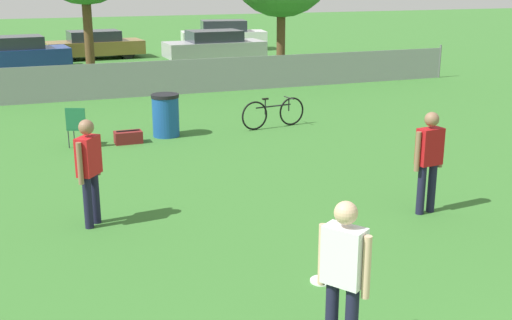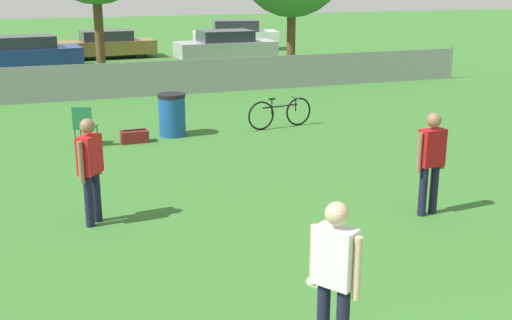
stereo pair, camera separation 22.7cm
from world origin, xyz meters
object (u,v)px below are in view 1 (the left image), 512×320
Objects in this scene: parked_car_silver at (214,46)px; bicycle_sideline at (273,113)px; frisbee_disc at (322,281)px; folding_chair_sideline at (78,125)px; parked_car_white at (224,36)px; gear_bag_sideline at (128,137)px; player_defender_red at (429,156)px; parked_car_tan at (95,45)px; trash_bin at (166,115)px; player_thrower_red at (89,165)px; parked_car_blue at (15,53)px; player_receiver_white at (344,270)px.

bicycle_sideline is at bearing -101.70° from parked_car_silver.
frisbee_disc is 8.07m from folding_chair_sideline.
frisbee_disc is 26.14m from parked_car_white.
parked_car_white is at bearing 65.98° from parked_car_silver.
gear_bag_sideline is 14.68m from parked_car_silver.
player_defender_red is 24.00m from parked_car_white.
parked_car_tan is 6.80m from parked_car_white.
trash_bin is at bearing -95.33° from parked_car_tan.
player_thrower_red is 18.37m from parked_car_blue.
player_receiver_white reaches higher than folding_chair_sideline.
folding_chair_sideline is 0.51× the size of bicycle_sideline.
parked_car_white is at bearing 74.61° from frisbee_disc.
bicycle_sideline is 1.77× the size of trash_bin.
frisbee_disc is 0.06× the size of parked_car_white.
frisbee_disc is 21.67m from parked_car_silver.
parked_car_white is at bearing 65.48° from gear_bag_sideline.
player_defender_red is 22.34m from parked_car_tan.
player_receiver_white is at bearing -88.96° from parked_car_blue.
gear_bag_sideline is 0.14× the size of parked_car_tan.
bicycle_sideline is at bearing 128.78° from player_receiver_white.
player_defender_red is 0.37× the size of parked_car_white.
bicycle_sideline is (0.01, 6.43, -0.58)m from player_defender_red.
player_thrower_red reaches higher than parked_car_tan.
frisbee_disc is 0.32× the size of folding_chair_sideline.
frisbee_disc is 0.07× the size of parked_car_silver.
parked_car_white is (9.05, 17.42, 0.22)m from folding_chair_sideline.
gear_bag_sideline is 0.14× the size of parked_car_blue.
player_defender_red is at bearing 101.73° from player_receiver_white.
folding_chair_sideline is at bearing -171.35° from trash_bin.
parked_car_blue is (-5.80, 19.69, -0.30)m from player_defender_red.
parked_car_blue is (-2.61, 22.81, -0.30)m from player_receiver_white.
parked_car_blue is 4.28m from parked_car_tan.
parked_car_silver reaches higher than parked_car_tan.
player_receiver_white is at bearing -110.06° from frisbee_disc.
player_receiver_white is 1.64× the size of trash_bin.
frisbee_disc is at bearing -155.86° from player_defender_red.
parked_car_silver is at bearing 70.09° from bicycle_sideline.
trash_bin is at bearing -82.24° from parked_car_blue.
folding_chair_sideline is 0.20× the size of parked_car_tan.
trash_bin is at bearing 105.58° from player_defender_red.
parked_car_silver reaches higher than gear_bag_sideline.
player_defender_red is at bearing 150.05° from folding_chair_sideline.
player_defender_red is at bearing -67.77° from player_thrower_red.
player_defender_red reaches higher than folding_chair_sideline.
player_thrower_red is 24.15m from parked_car_white.
parked_car_blue is (-3.17, 21.27, 0.64)m from frisbee_disc.
parked_car_tan is at bearing 89.32° from frisbee_disc.
parked_car_tan is (3.45, 2.52, -0.02)m from parked_car_blue.
player_thrower_red is 19.63m from parked_car_silver.
gear_bag_sideline reaches higher than frisbee_disc.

